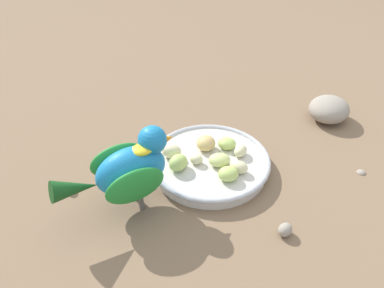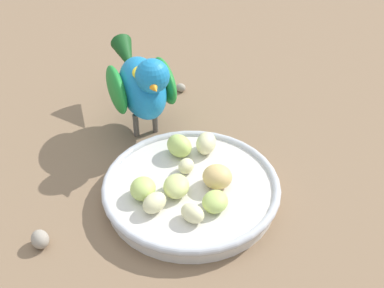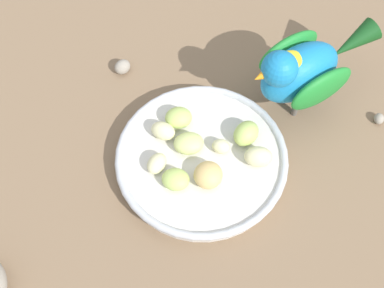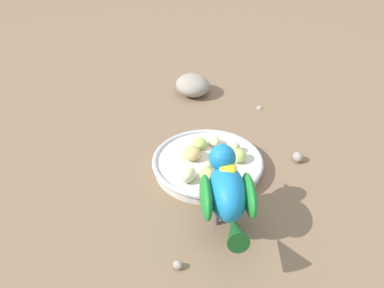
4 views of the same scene
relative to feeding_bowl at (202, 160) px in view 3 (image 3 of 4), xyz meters
name	(u,v)px [view 3 (image 3 of 4)]	position (x,y,z in m)	size (l,w,h in m)	color
ground_plane	(214,180)	(0.01, 0.03, -0.01)	(4.00, 4.00, 0.00)	#7A6047
feeding_bowl	(202,160)	(0.00, 0.00, 0.00)	(0.23, 0.23, 0.03)	beige
apple_piece_0	(258,157)	(-0.04, 0.06, 0.02)	(0.04, 0.03, 0.03)	beige
apple_piece_1	(161,133)	(0.01, -0.06, 0.02)	(0.03, 0.02, 0.02)	beige
apple_piece_2	(210,176)	(0.02, 0.03, 0.02)	(0.04, 0.04, 0.03)	tan
apple_piece_3	(176,179)	(0.05, 0.00, 0.02)	(0.04, 0.03, 0.02)	#B2CC66
apple_piece_4	(179,118)	(-0.02, -0.06, 0.02)	(0.04, 0.03, 0.02)	#B2CC66
apple_piece_5	(189,143)	(0.00, -0.02, 0.02)	(0.04, 0.03, 0.02)	#C6D17A
apple_piece_6	(157,163)	(0.05, -0.04, 0.02)	(0.03, 0.02, 0.02)	beige
apple_piece_7	(221,146)	(-0.03, 0.01, 0.02)	(0.02, 0.02, 0.02)	beige
apple_piece_8	(247,134)	(-0.06, 0.03, 0.02)	(0.04, 0.03, 0.03)	#B2CC66
parrot	(302,69)	(-0.16, 0.04, 0.07)	(0.20, 0.12, 0.14)	#59544C
pebble_0	(379,119)	(-0.21, 0.14, -0.01)	(0.02, 0.01, 0.01)	gray
pebble_2	(122,67)	(-0.05, -0.19, 0.00)	(0.02, 0.02, 0.02)	gray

